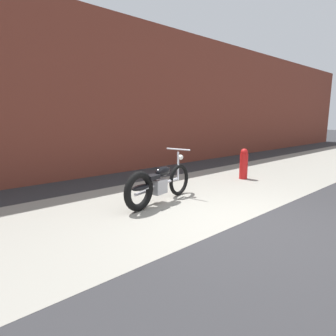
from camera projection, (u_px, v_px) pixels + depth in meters
ground_plane at (238, 225)px, 4.45m from camera, size 80.00×80.00×0.00m
sidewalk_slab at (165, 201)px, 5.73m from camera, size 36.00×3.50×0.01m
brick_building_wall at (83, 94)px, 7.85m from camera, size 36.00×0.50×4.62m
motorcycle_black at (156, 184)px, 5.45m from camera, size 1.98×0.69×1.03m
fire_hydrant at (244, 164)px, 7.74m from camera, size 0.22×0.22×0.84m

